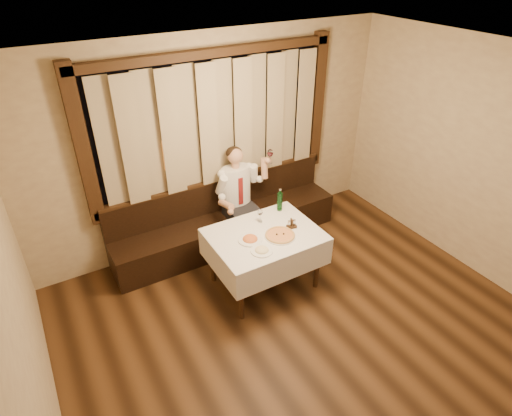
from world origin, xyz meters
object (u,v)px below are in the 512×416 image
banquette (226,223)px  seated_man (239,191)px  green_bottle (280,201)px  cruet_caddy (292,225)px  pasta_red (250,237)px  pasta_cream (262,249)px  dining_table (265,241)px  pizza (280,235)px

banquette → seated_man: 0.55m
green_bottle → cruet_caddy: 0.42m
banquette → seated_man: size_ratio=2.26×
banquette → pasta_red: 1.17m
cruet_caddy → pasta_cream: bearing=-147.8°
banquette → cruet_caddy: (0.34, -1.08, 0.49)m
pasta_red → dining_table: bearing=7.3°
pasta_red → seated_man: seated_man is taller
pasta_cream → cruet_caddy: size_ratio=2.00×
dining_table → cruet_caddy: cruet_caddy is taller
cruet_caddy → seated_man: size_ratio=0.09×
pizza → dining_table: bearing=132.8°
dining_table → cruet_caddy: bearing=-9.9°
cruet_caddy → seated_man: bearing=110.3°
cruet_caddy → pasta_red: bearing=-172.6°
pasta_red → pasta_cream: pasta_red is taller
pasta_red → green_bottle: green_bottle is taller
dining_table → seated_man: (0.17, 0.93, 0.17)m
green_bottle → dining_table: bearing=-141.0°
banquette → dining_table: bearing=-90.0°
cruet_caddy → seated_man: seated_man is taller
banquette → cruet_caddy: 1.23m
seated_man → green_bottle: bearing=-66.1°
pasta_red → cruet_caddy: cruet_caddy is taller
seated_man → pasta_red: bearing=-111.5°
pasta_cream → pasta_red: bearing=92.2°
pasta_red → cruet_caddy: bearing=-3.3°
pasta_red → green_bottle: (0.64, 0.37, 0.09)m
cruet_caddy → seated_man: 1.01m
pizza → pasta_red: 0.35m
banquette → pasta_cream: (-0.20, -1.29, 0.48)m
seated_man → pasta_cream: bearing=-107.0°
pasta_cream → green_bottle: size_ratio=0.82×
cruet_caddy → green_bottle: bearing=87.8°
pizza → green_bottle: (0.30, 0.48, 0.11)m
dining_table → pasta_cream: 0.36m
banquette → seated_man: seated_man is taller
banquette → seated_man: bearing=-27.9°
cruet_caddy → dining_table: bearing=-179.1°
banquette → pasta_red: banquette is taller
banquette → pasta_red: bearing=-101.3°
banquette → pasta_cream: 1.39m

